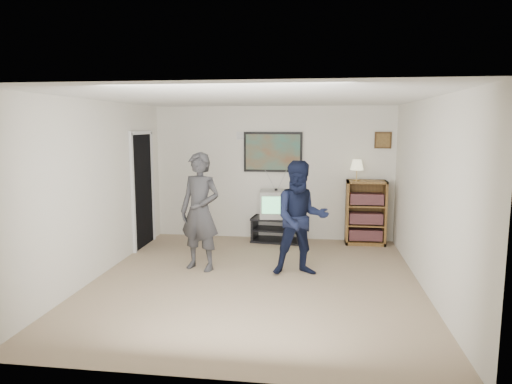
% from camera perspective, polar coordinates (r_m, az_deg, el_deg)
% --- Properties ---
extents(room_shell, '(4.51, 5.00, 2.51)m').
position_cam_1_polar(room_shell, '(6.50, 0.30, 0.39)').
color(room_shell, '#897657').
rests_on(room_shell, ground).
extents(media_stand, '(0.96, 0.60, 0.46)m').
position_cam_1_polar(media_stand, '(8.52, 2.65, -4.67)').
color(media_stand, black).
rests_on(media_stand, room_shell).
extents(crt_television, '(0.64, 0.55, 0.50)m').
position_cam_1_polar(crt_television, '(8.43, 2.51, -1.50)').
color(crt_television, '#A6A5A0').
rests_on(crt_television, media_stand).
extents(bookshelf, '(0.71, 0.40, 1.16)m').
position_cam_1_polar(bookshelf, '(8.52, 13.54, -2.49)').
color(bookshelf, brown).
rests_on(bookshelf, room_shell).
extents(table_lamp, '(0.24, 0.24, 0.38)m').
position_cam_1_polar(table_lamp, '(8.35, 12.48, 2.69)').
color(table_lamp, '#EFE9B5').
rests_on(table_lamp, bookshelf).
extents(person_tall, '(0.74, 0.60, 1.76)m').
position_cam_1_polar(person_tall, '(6.82, -7.00, -2.45)').
color(person_tall, '#333336').
rests_on(person_tall, room_shell).
extents(person_short, '(0.91, 0.77, 1.66)m').
position_cam_1_polar(person_short, '(6.56, 5.62, -3.31)').
color(person_short, black).
rests_on(person_short, room_shell).
extents(controller_left, '(0.07, 0.12, 0.03)m').
position_cam_1_polar(controller_left, '(6.94, -6.40, 1.15)').
color(controller_left, white).
rests_on(controller_left, person_tall).
extents(controller_right, '(0.06, 0.12, 0.03)m').
position_cam_1_polar(controller_right, '(6.75, 5.93, -1.64)').
color(controller_right, white).
rests_on(controller_right, person_short).
extents(poster, '(1.10, 0.03, 0.75)m').
position_cam_1_polar(poster, '(8.57, 2.12, 5.01)').
color(poster, black).
rests_on(poster, room_shell).
extents(air_vent, '(0.28, 0.02, 0.14)m').
position_cam_1_polar(air_vent, '(8.63, -1.53, 7.03)').
color(air_vent, white).
rests_on(air_vent, room_shell).
extents(small_picture, '(0.30, 0.03, 0.30)m').
position_cam_1_polar(small_picture, '(8.61, 15.59, 6.26)').
color(small_picture, '#463016').
rests_on(small_picture, room_shell).
extents(doorway, '(0.03, 0.85, 2.00)m').
position_cam_1_polar(doorway, '(8.31, -14.03, 0.15)').
color(doorway, black).
rests_on(doorway, room_shell).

